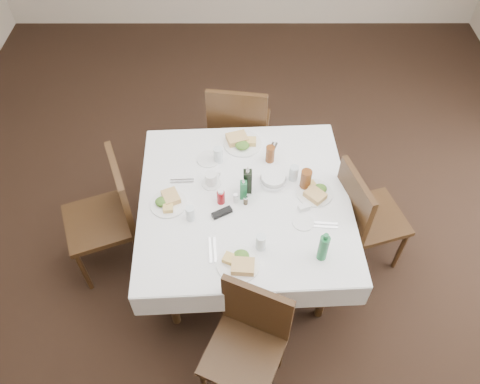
{
  "coord_description": "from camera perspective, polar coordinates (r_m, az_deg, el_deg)",
  "views": [
    {
      "loc": [
        -0.04,
        -2.19,
        3.29
      ],
      "look_at": [
        -0.04,
        -0.09,
        0.8
      ],
      "focal_mm": 35.0,
      "sensor_mm": 36.0,
      "label": 1
    }
  ],
  "objects": [
    {
      "name": "oil_cruet_green",
      "position": [
        3.2,
        0.42,
        0.34
      ],
      "size": [
        0.05,
        0.05,
        0.2
      ],
      "color": "#1A6A37",
      "rests_on": "dining_table"
    },
    {
      "name": "chair_east",
      "position": [
        3.55,
        14.71,
        -2.57
      ],
      "size": [
        0.57,
        0.57,
        0.97
      ],
      "color": "black",
      "rests_on": "ground"
    },
    {
      "name": "cutlery_n",
      "position": [
        3.58,
        3.91,
        5.08
      ],
      "size": [
        0.1,
        0.19,
        0.01
      ],
      "color": "silver",
      "rests_on": "dining_table"
    },
    {
      "name": "chair_west",
      "position": [
        3.55,
        -15.57,
        -2.19
      ],
      "size": [
        0.63,
        0.63,
        1.02
      ],
      "color": "black",
      "rests_on": "ground"
    },
    {
      "name": "water_e",
      "position": [
        3.36,
        6.57,
        2.31
      ],
      "size": [
        0.07,
        0.07,
        0.12
      ],
      "color": "silver",
      "rests_on": "dining_table"
    },
    {
      "name": "room_shell",
      "position": [
        2.69,
        0.82,
        14.13
      ],
      "size": [
        6.04,
        7.04,
        2.8
      ],
      "color": "#C1B4A1",
      "rests_on": "ground"
    },
    {
      "name": "salt_shaker",
      "position": [
        3.22,
        -0.54,
        -0.74
      ],
      "size": [
        0.03,
        0.03,
        0.07
      ],
      "color": "white",
      "rests_on": "dining_table"
    },
    {
      "name": "iced_tea_a",
      "position": [
        3.46,
        3.69,
        4.65
      ],
      "size": [
        0.07,
        0.07,
        0.14
      ],
      "color": "brown",
      "rests_on": "dining_table"
    },
    {
      "name": "chair_south",
      "position": [
        2.99,
        1.13,
        -17.17
      ],
      "size": [
        0.58,
        0.58,
        0.94
      ],
      "color": "black",
      "rests_on": "ground"
    },
    {
      "name": "side_plate_a",
      "position": [
        3.51,
        -3.87,
        4.02
      ],
      "size": [
        0.18,
        0.18,
        0.01
      ],
      "color": "white",
      "rests_on": "dining_table"
    },
    {
      "name": "side_plate_b",
      "position": [
        3.16,
        7.71,
        -3.68
      ],
      "size": [
        0.15,
        0.15,
        0.01
      ],
      "color": "white",
      "rests_on": "dining_table"
    },
    {
      "name": "dining_table",
      "position": [
        3.32,
        0.56,
        -1.54
      ],
      "size": [
        1.54,
        1.54,
        0.76
      ],
      "color": "black",
      "rests_on": "ground"
    },
    {
      "name": "cutlery_e",
      "position": [
        3.17,
        10.15,
        -3.97
      ],
      "size": [
        0.19,
        0.06,
        0.01
      ],
      "color": "silver",
      "rests_on": "dining_table"
    },
    {
      "name": "ground_plane",
      "position": [
        3.95,
        0.55,
        -6.46
      ],
      "size": [
        7.0,
        7.0,
        0.0
      ],
      "primitive_type": "plane",
      "color": "black"
    },
    {
      "name": "meal_west",
      "position": [
        3.25,
        -8.77,
        -1.16
      ],
      "size": [
        0.25,
        0.25,
        0.06
      ],
      "color": "white",
      "rests_on": "dining_table"
    },
    {
      "name": "oil_cruet_dark",
      "position": [
        3.23,
        0.93,
        1.41
      ],
      "size": [
        0.06,
        0.06,
        0.25
      ],
      "color": "black",
      "rests_on": "dining_table"
    },
    {
      "name": "iced_tea_b",
      "position": [
        3.3,
        8.02,
        1.52
      ],
      "size": [
        0.08,
        0.08,
        0.16
      ],
      "color": "brown",
      "rests_on": "dining_table"
    },
    {
      "name": "cutlery_w",
      "position": [
        3.39,
        -7.07,
        1.33
      ],
      "size": [
        0.17,
        0.05,
        0.01
      ],
      "color": "silver",
      "rests_on": "dining_table"
    },
    {
      "name": "ketchup_bottle",
      "position": [
        3.2,
        -2.35,
        -0.59
      ],
      "size": [
        0.06,
        0.06,
        0.12
      ],
      "color": "#A21218",
      "rests_on": "dining_table"
    },
    {
      "name": "coffee_mug",
      "position": [
        3.32,
        -3.52,
        1.57
      ],
      "size": [
        0.14,
        0.14,
        0.1
      ],
      "color": "white",
      "rests_on": "dining_table"
    },
    {
      "name": "meal_south",
      "position": [
        2.93,
        -0.08,
        -8.61
      ],
      "size": [
        0.27,
        0.27,
        0.06
      ],
      "color": "white",
      "rests_on": "dining_table"
    },
    {
      "name": "cutlery_s",
      "position": [
        3.01,
        -3.35,
        -7.05
      ],
      "size": [
        0.06,
        0.2,
        0.01
      ],
      "color": "silver",
      "rests_on": "dining_table"
    },
    {
      "name": "meal_north",
      "position": [
        3.61,
        0.19,
        6.09
      ],
      "size": [
        0.29,
        0.29,
        0.06
      ],
      "color": "white",
      "rests_on": "dining_table"
    },
    {
      "name": "water_n",
      "position": [
        3.46,
        -2.68,
        4.53
      ],
      "size": [
        0.07,
        0.07,
        0.13
      ],
      "color": "silver",
      "rests_on": "dining_table"
    },
    {
      "name": "water_s",
      "position": [
        2.97,
        2.57,
        -6.12
      ],
      "size": [
        0.06,
        0.06,
        0.12
      ],
      "color": "silver",
      "rests_on": "dining_table"
    },
    {
      "name": "meal_east",
      "position": [
        3.31,
        9.17,
        -0.01
      ],
      "size": [
        0.26,
        0.26,
        0.06
      ],
      "color": "white",
      "rests_on": "dining_table"
    },
    {
      "name": "pepper_shaker",
      "position": [
        3.21,
        0.7,
        -1.03
      ],
      "size": [
        0.03,
        0.03,
        0.07
      ],
      "color": "#3E3322",
      "rests_on": "dining_table"
    },
    {
      "name": "sugar_caddy",
      "position": [
        3.22,
        7.79,
        -1.87
      ],
      "size": [
        0.09,
        0.07,
        0.04
      ],
      "color": "white",
      "rests_on": "dining_table"
    },
    {
      "name": "sunglasses",
      "position": [
        3.17,
        -2.22,
        -2.54
      ],
      "size": [
        0.15,
        0.11,
        0.03
      ],
      "color": "black",
      "rests_on": "dining_table"
    },
    {
      "name": "water_w",
      "position": [
        3.13,
        -6.07,
        -2.61
      ],
      "size": [
        0.06,
        0.06,
        0.11
      ],
      "color": "silver",
      "rests_on": "dining_table"
    },
    {
      "name": "chair_north",
      "position": [
        4.04,
        -0.15,
        8.07
      ],
      "size": [
        0.55,
        0.55,
        1.03
      ],
      "color": "black",
      "rests_on": "ground"
    },
    {
      "name": "bread_basket",
      "position": [
        3.35,
        4.07,
        1.54
      ],
      "size": [
        0.19,
        0.19,
        0.06
      ],
      "color": "silver",
      "rests_on": "dining_table"
    },
    {
      "name": "green_bottle",
      "position": [
        2.94,
        10.13,
        -6.67
      ],
      "size": [
        0.06,
        0.06,
        0.24
      ],
      "color": "#1A6A37",
      "rests_on": "dining_table"
    }
  ]
}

